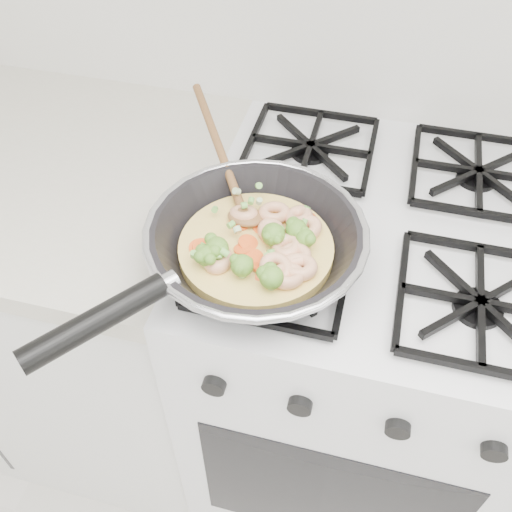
# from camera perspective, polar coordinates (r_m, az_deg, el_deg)

# --- Properties ---
(stove) EXTENTS (0.60, 0.60, 0.92)m
(stove) POSITION_cam_1_polar(r_m,az_deg,el_deg) (1.29, 9.44, -10.77)
(stove) COLOR white
(stove) RESTS_ON ground
(counter_left) EXTENTS (1.00, 0.60, 0.90)m
(counter_left) POSITION_cam_1_polar(r_m,az_deg,el_deg) (1.51, -22.07, -3.81)
(counter_left) COLOR white
(counter_left) RESTS_ON ground
(skillet) EXTENTS (0.39, 0.58, 0.10)m
(skillet) POSITION_cam_1_polar(r_m,az_deg,el_deg) (0.81, -0.22, 1.24)
(skillet) COLOR black
(skillet) RESTS_ON stove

